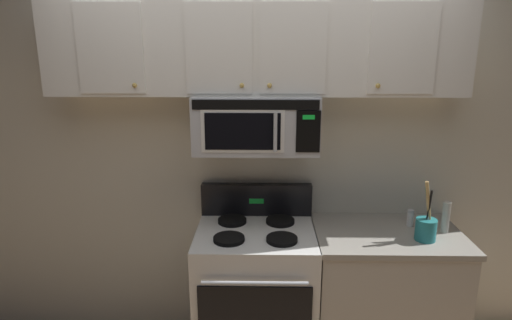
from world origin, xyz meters
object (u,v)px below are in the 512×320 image
stove_range (256,291)px  salt_shaker (410,218)px  pepper_mill (446,217)px  over_range_microwave (256,123)px  utensil_crock_teal (426,227)px

stove_range → salt_shaker: size_ratio=10.11×
salt_shaker → pepper_mill: pepper_mill is taller
stove_range → over_range_microwave: (-0.00, 0.12, 1.11)m
pepper_mill → stove_range: bearing=-179.7°
over_range_microwave → salt_shaker: size_ratio=6.86×
salt_shaker → over_range_microwave: bearing=178.9°
stove_range → salt_shaker: 1.12m
over_range_microwave → utensil_crock_teal: 1.21m
stove_range → salt_shaker: stove_range is taller
utensil_crock_teal → over_range_microwave: bearing=167.5°
pepper_mill → utensil_crock_teal: bearing=-144.2°
stove_range → pepper_mill: bearing=0.3°
over_range_microwave → salt_shaker: bearing=-1.1°
stove_range → utensil_crock_teal: size_ratio=2.96×
stove_range → pepper_mill: stove_range is taller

